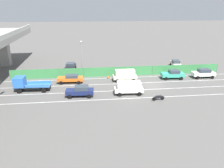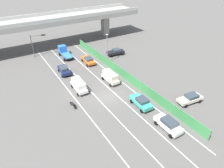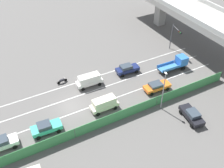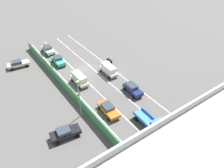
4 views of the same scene
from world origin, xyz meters
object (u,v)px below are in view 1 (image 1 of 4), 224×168
object	(u,v)px
car_van_cream	(125,75)
motorcycle	(158,97)
car_van_white	(129,87)
street_lamp	(82,55)
car_sedan_white	(203,73)
traffic_cone	(108,77)
car_taxi_orange	(71,78)
flatbed_truck_blue	(26,84)
parked_sedan_dark	(70,66)
parked_sedan_cream	(176,64)
car_taxi_teal	(173,74)
car_sedan_navy	(80,91)

from	to	relation	value
car_van_cream	motorcycle	size ratio (longest dim) A/B	2.31
car_van_white	street_lamp	distance (m)	13.51
car_sedan_white	traffic_cone	xyz separation A→B (m)	(1.81, 18.73, -0.68)
car_taxi_orange	car_van_white	xyz separation A→B (m)	(-6.71, -9.63, 0.35)
flatbed_truck_blue	parked_sedan_dark	bearing A→B (deg)	-29.67
parked_sedan_cream	car_taxi_teal	bearing A→B (deg)	154.57
flatbed_truck_blue	parked_sedan_dark	distance (m)	13.38
car_taxi_teal	car_sedan_white	size ratio (longest dim) A/B	1.00
flatbed_truck_blue	street_lamp	size ratio (longest dim) A/B	0.83
car_van_white	flatbed_truck_blue	xyz separation A→B (m)	(3.30, 16.81, 0.07)
flatbed_truck_blue	parked_sedan_dark	world-z (taller)	flatbed_truck_blue
car_taxi_orange	car_taxi_teal	bearing A→B (deg)	-89.51
car_sedan_navy	traffic_cone	xyz separation A→B (m)	(8.67, -5.29, -0.67)
car_van_white	flatbed_truck_blue	world-z (taller)	flatbed_truck_blue
street_lamp	flatbed_truck_blue	bearing A→B (deg)	128.89
car_sedan_navy	traffic_cone	world-z (taller)	car_sedan_navy
street_lamp	car_van_cream	bearing A→B (deg)	-117.26
car_taxi_orange	motorcycle	bearing A→B (deg)	-125.36
parked_sedan_dark	street_lamp	bearing A→B (deg)	-147.38
flatbed_truck_blue	street_lamp	world-z (taller)	street_lamp
car_taxi_teal	traffic_cone	distance (m)	12.63
car_taxi_orange	car_sedan_navy	world-z (taller)	car_sedan_navy
car_van_white	car_van_cream	world-z (taller)	car_van_cream
car_van_cream	car_sedan_navy	bearing A→B (deg)	129.05
car_taxi_teal	car_sedan_navy	world-z (taller)	car_sedan_navy
car_sedan_white	motorcycle	xyz separation A→B (m)	(-9.77, 12.23, -0.51)
car_taxi_teal	parked_sedan_cream	distance (m)	8.69
parked_sedan_dark	traffic_cone	size ratio (longest dim) A/B	7.65
parked_sedan_cream	parked_sedan_dark	world-z (taller)	parked_sedan_dark
car_van_white	parked_sedan_cream	distance (m)	20.14
car_taxi_orange	flatbed_truck_blue	bearing A→B (deg)	115.43
car_taxi_teal	car_sedan_white	xyz separation A→B (m)	(-0.07, -6.24, 0.03)
car_sedan_white	parked_sedan_cream	bearing A→B (deg)	17.52
street_lamp	car_sedan_navy	bearing A→B (deg)	178.72
car_sedan_navy	flatbed_truck_blue	xyz separation A→B (m)	(3.35, 9.03, 0.33)
car_van_cream	parked_sedan_cream	distance (m)	15.53
car_van_white	car_taxi_orange	bearing A→B (deg)	55.13
motorcycle	car_taxi_teal	bearing A→B (deg)	-31.34
motorcycle	traffic_cone	world-z (taller)	motorcycle
car_van_cream	street_lamp	world-z (taller)	street_lamp
parked_sedan_dark	car_taxi_teal	bearing A→B (deg)	-111.71
car_van_white	motorcycle	distance (m)	5.04
parked_sedan_cream	parked_sedan_dark	bearing A→B (deg)	89.54
car_van_cream	motorcycle	bearing A→B (deg)	-159.86
flatbed_truck_blue	car_van_cream	bearing A→B (deg)	-79.04
car_sedan_white	car_van_cream	world-z (taller)	car_van_cream
car_van_cream	car_taxi_orange	bearing A→B (deg)	89.63
car_taxi_orange	motorcycle	world-z (taller)	car_taxi_orange
car_van_white	parked_sedan_cream	world-z (taller)	car_van_white
car_sedan_white	street_lamp	xyz separation A→B (m)	(3.97, 23.78, 3.34)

